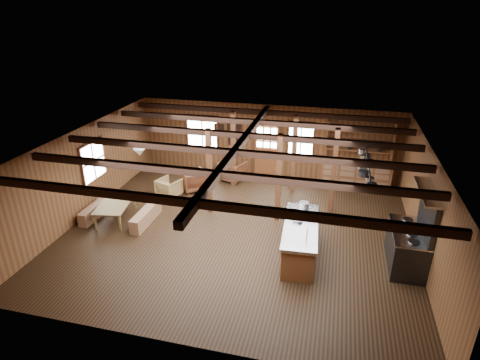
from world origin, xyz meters
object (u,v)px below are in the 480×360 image
object	(u,v)px
commercial_range	(410,243)
armchair_b	(233,171)
kitchen_island	(300,240)
armchair_c	(169,188)
armchair_a	(194,180)
dining_table	(117,211)

from	to	relation	value
commercial_range	armchair_b	bearing A→B (deg)	143.78
kitchen_island	armchair_b	world-z (taller)	kitchen_island
kitchen_island	armchair_c	distance (m)	5.47
kitchen_island	armchair_a	world-z (taller)	kitchen_island
dining_table	armchair_c	bearing A→B (deg)	-37.10
armchair_a	armchair_c	size ratio (longest dim) A/B	1.12
armchair_b	armchair_c	world-z (taller)	armchair_b
kitchen_island	dining_table	xyz separation A→B (m)	(-5.78, 0.64, -0.19)
dining_table	armchair_b	bearing A→B (deg)	-46.64
commercial_range	dining_table	world-z (taller)	commercial_range
armchair_a	dining_table	bearing A→B (deg)	22.07
armchair_b	armchair_c	distance (m)	2.62
commercial_range	armchair_b	size ratio (longest dim) A/B	2.53
dining_table	armchair_c	size ratio (longest dim) A/B	2.23
kitchen_island	dining_table	distance (m)	5.82
armchair_b	commercial_range	bearing A→B (deg)	162.64
commercial_range	armchair_c	xyz separation A→B (m)	(-7.59, 2.34, -0.35)
dining_table	armchair_b	size ratio (longest dim) A/B	1.89
commercial_range	armchair_c	world-z (taller)	commercial_range
commercial_range	armchair_b	xyz separation A→B (m)	(-5.78, 4.23, -0.29)
armchair_b	dining_table	bearing A→B (deg)	72.81
kitchen_island	armchair_c	xyz separation A→B (m)	(-4.83, 2.55, -0.15)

